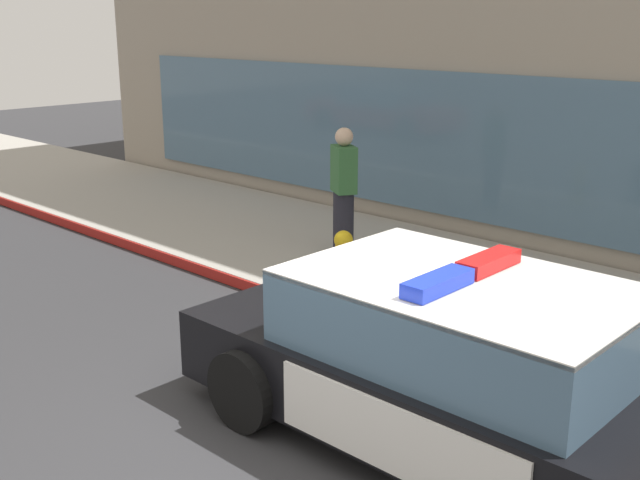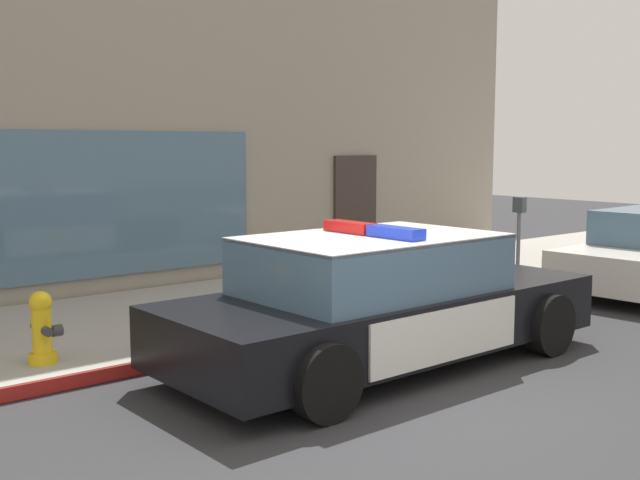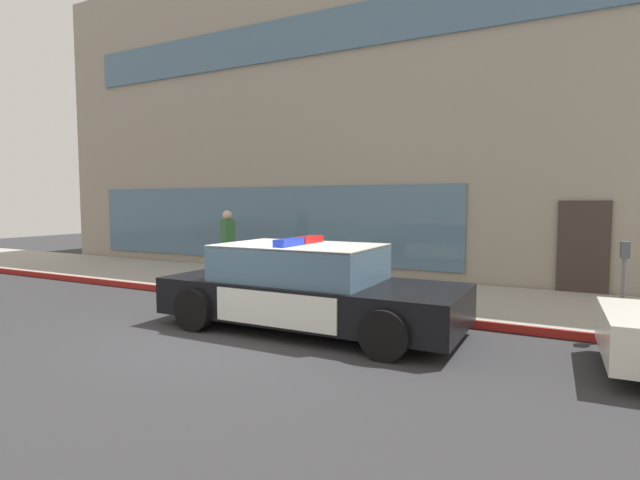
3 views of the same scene
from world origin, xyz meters
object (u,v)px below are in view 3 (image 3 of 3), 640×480
police_cruiser (307,288)px  pedestrian_on_sidewalk (228,244)px  parking_meter (624,269)px  fire_hydrant (232,272)px

police_cruiser → pedestrian_on_sidewalk: size_ratio=2.87×
police_cruiser → parking_meter: (4.49, 1.55, 0.40)m
police_cruiser → pedestrian_on_sidewalk: 4.89m
police_cruiser → pedestrian_on_sidewalk: bearing=143.1°
police_cruiser → pedestrian_on_sidewalk: pedestrian_on_sidewalk is taller
fire_hydrant → parking_meter: parking_meter is taller
police_cruiser → parking_meter: bearing=18.7°
pedestrian_on_sidewalk → fire_hydrant: bearing=73.0°
police_cruiser → fire_hydrant: size_ratio=6.76×
police_cruiser → parking_meter: 4.77m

